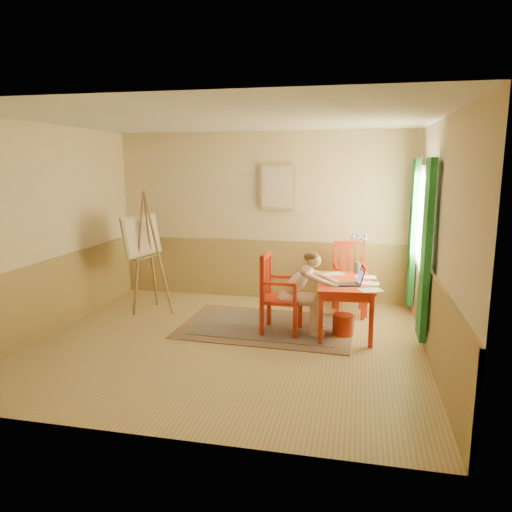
% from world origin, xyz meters
% --- Properties ---
extents(room, '(5.04, 4.54, 2.84)m').
position_xyz_m(room, '(0.00, 0.00, 1.40)').
color(room, tan).
rests_on(room, ground).
extents(wainscot, '(5.00, 4.50, 1.00)m').
position_xyz_m(wainscot, '(0.00, 0.80, 0.50)').
color(wainscot, '#A1854B').
rests_on(wainscot, room).
extents(window, '(0.12, 2.01, 2.20)m').
position_xyz_m(window, '(2.42, 1.10, 1.35)').
color(window, white).
rests_on(window, room).
extents(wall_portrait, '(0.60, 0.05, 0.76)m').
position_xyz_m(wall_portrait, '(0.25, 2.20, 1.90)').
color(wall_portrait, tan).
rests_on(wall_portrait, room).
extents(rug, '(2.46, 1.69, 0.02)m').
position_xyz_m(rug, '(0.38, 0.71, 0.01)').
color(rug, '#8C7251').
rests_on(rug, room).
extents(table, '(0.82, 1.26, 0.72)m').
position_xyz_m(table, '(1.44, 0.74, 0.63)').
color(table, red).
rests_on(table, room).
extents(chair_left, '(0.52, 0.50, 1.10)m').
position_xyz_m(chair_left, '(0.56, 0.53, 0.55)').
color(chair_left, red).
rests_on(chair_left, room).
extents(chair_back, '(0.55, 0.57, 1.09)m').
position_xyz_m(chair_back, '(1.49, 1.69, 0.54)').
color(chair_back, red).
rests_on(chair_back, room).
extents(figure, '(0.85, 0.37, 1.14)m').
position_xyz_m(figure, '(0.89, 0.53, 0.63)').
color(figure, beige).
rests_on(figure, room).
extents(laptop, '(0.39, 0.29, 0.21)m').
position_xyz_m(laptop, '(1.53, 0.54, 0.76)').
color(laptop, '#1E2338').
rests_on(laptop, table).
extents(papers, '(0.84, 1.13, 0.00)m').
position_xyz_m(papers, '(1.63, 0.77, 0.72)').
color(papers, white).
rests_on(papers, table).
extents(vase, '(0.24, 0.29, 0.59)m').
position_xyz_m(vase, '(1.60, 1.29, 0.99)').
color(vase, '#3F724C').
rests_on(vase, table).
extents(wastebasket, '(0.35, 0.35, 0.29)m').
position_xyz_m(wastebasket, '(1.44, 0.59, 0.15)').
color(wastebasket, '#A5260B').
rests_on(wastebasket, room).
extents(easel, '(0.70, 0.84, 1.88)m').
position_xyz_m(easel, '(-1.65, 1.11, 1.11)').
color(easel, olive).
rests_on(easel, room).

